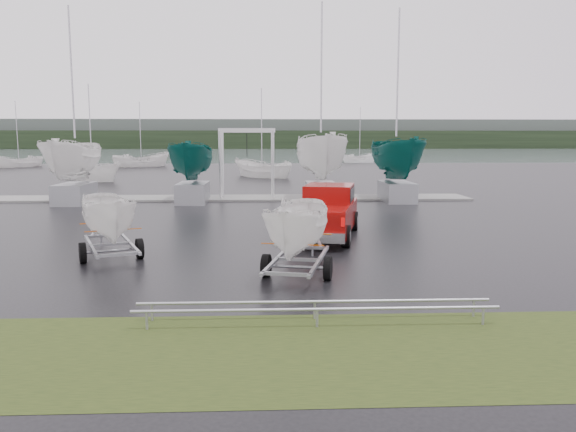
{
  "coord_description": "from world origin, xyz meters",
  "views": [
    {
      "loc": [
        3.01,
        -19.97,
        3.56
      ],
      "look_at": [
        3.73,
        -3.04,
        1.2
      ],
      "focal_mm": 35.0,
      "sensor_mm": 36.0,
      "label": 1
    }
  ],
  "objects_px": {
    "trailer_hitched": "(298,184)",
    "boat_hoist": "(247,153)",
    "trailer_parked": "(108,179)",
    "pickup_truck": "(327,210)"
  },
  "relations": [
    {
      "from": "trailer_hitched",
      "to": "trailer_parked",
      "type": "xyz_separation_m",
      "value": [
        -5.4,
        2.3,
        -0.04
      ]
    },
    {
      "from": "trailer_hitched",
      "to": "boat_hoist",
      "type": "bearing_deg",
      "value": 108.88
    },
    {
      "from": "trailer_hitched",
      "to": "boat_hoist",
      "type": "xyz_separation_m",
      "value": [
        -1.86,
        18.82,
        0.26
      ]
    },
    {
      "from": "trailer_parked",
      "to": "trailer_hitched",
      "type": "bearing_deg",
      "value": -45.12
    },
    {
      "from": "trailer_parked",
      "to": "boat_hoist",
      "type": "distance_m",
      "value": 16.89
    },
    {
      "from": "pickup_truck",
      "to": "trailer_hitched",
      "type": "distance_m",
      "value": 6.4
    },
    {
      "from": "pickup_truck",
      "to": "trailer_hitched",
      "type": "bearing_deg",
      "value": -90.0
    },
    {
      "from": "pickup_truck",
      "to": "boat_hoist",
      "type": "height_order",
      "value": "boat_hoist"
    },
    {
      "from": "trailer_parked",
      "to": "boat_hoist",
      "type": "xyz_separation_m",
      "value": [
        3.54,
        16.52,
        0.3
      ]
    },
    {
      "from": "pickup_truck",
      "to": "trailer_parked",
      "type": "bearing_deg",
      "value": -137.89
    }
  ]
}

